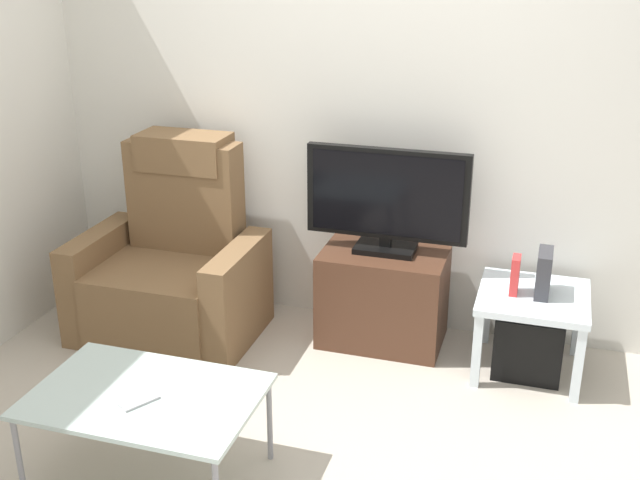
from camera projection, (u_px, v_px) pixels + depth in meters
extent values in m
plane|color=#B2A899|center=(312.00, 421.00, 3.63)|extent=(6.40, 6.40, 0.00)
cube|color=silver|center=(376.00, 96.00, 4.15)|extent=(6.40, 0.06, 2.60)
cube|color=#4C2D1E|center=(383.00, 297.00, 4.25)|extent=(0.66, 0.43, 0.53)
cube|color=black|center=(375.00, 295.00, 4.03)|extent=(0.61, 0.02, 0.02)
cube|color=black|center=(377.00, 285.00, 4.06)|extent=(0.34, 0.11, 0.04)
cube|color=black|center=(385.00, 248.00, 4.17)|extent=(0.32, 0.20, 0.03)
cube|color=black|center=(386.00, 241.00, 4.15)|extent=(0.06, 0.04, 0.05)
cube|color=black|center=(387.00, 194.00, 4.06)|extent=(0.86, 0.05, 0.48)
cube|color=black|center=(386.00, 195.00, 4.03)|extent=(0.79, 0.01, 0.43)
cube|color=brown|center=(169.00, 299.00, 4.35)|extent=(0.70, 0.72, 0.42)
cube|color=brown|center=(185.00, 195.00, 4.40)|extent=(0.64, 0.20, 0.62)
cube|color=brown|center=(184.00, 151.00, 4.33)|extent=(0.50, 0.26, 0.20)
cube|color=brown|center=(102.00, 278.00, 4.44)|extent=(0.14, 0.68, 0.56)
cube|color=brown|center=(239.00, 297.00, 4.21)|extent=(0.14, 0.68, 0.56)
cube|color=silver|center=(534.00, 297.00, 3.90)|extent=(0.54, 0.54, 0.04)
cube|color=silver|center=(477.00, 351.00, 3.84)|extent=(0.04, 0.04, 0.40)
cube|color=silver|center=(578.00, 365.00, 3.71)|extent=(0.04, 0.04, 0.40)
cube|color=silver|center=(487.00, 309.00, 4.26)|extent=(0.04, 0.04, 0.40)
cube|color=silver|center=(578.00, 321.00, 4.13)|extent=(0.04, 0.04, 0.40)
cube|color=black|center=(529.00, 341.00, 3.99)|extent=(0.34, 0.34, 0.34)
cube|color=red|center=(515.00, 275.00, 3.87)|extent=(0.04, 0.10, 0.20)
cube|color=#333338|center=(544.00, 273.00, 3.85)|extent=(0.07, 0.20, 0.23)
cube|color=#B2C6C1|center=(145.00, 396.00, 3.10)|extent=(0.90, 0.60, 0.02)
cylinder|color=gray|center=(19.00, 460.00, 3.05)|extent=(0.02, 0.02, 0.39)
cylinder|color=gray|center=(95.00, 388.00, 3.53)|extent=(0.02, 0.02, 0.39)
cylinder|color=gray|center=(270.00, 420.00, 3.30)|extent=(0.02, 0.02, 0.39)
cube|color=#B7B7BC|center=(139.00, 401.00, 3.04)|extent=(0.14, 0.16, 0.01)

